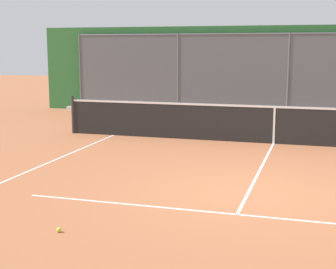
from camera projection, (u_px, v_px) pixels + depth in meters
The scene contains 5 objects.
ground_plane at pixel (248, 193), 8.55m from camera, with size 60.00×60.00×0.00m, color #A8603D.
court_line_markings at pixel (233, 222), 7.14m from camera, with size 8.78×10.51×0.01m.
fence_backdrop at pixel (290, 72), 17.86m from camera, with size 18.57×1.37×3.14m.
tennis_net at pixel (274, 124), 12.80m from camera, with size 11.28×0.09×1.07m.
tennis_ball_mid_court at pixel (59, 230), 6.73m from camera, with size 0.07×0.07×0.07m, color #C1D138.
Camera 1 is at (-1.08, 8.30, 2.43)m, focal length 54.44 mm.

